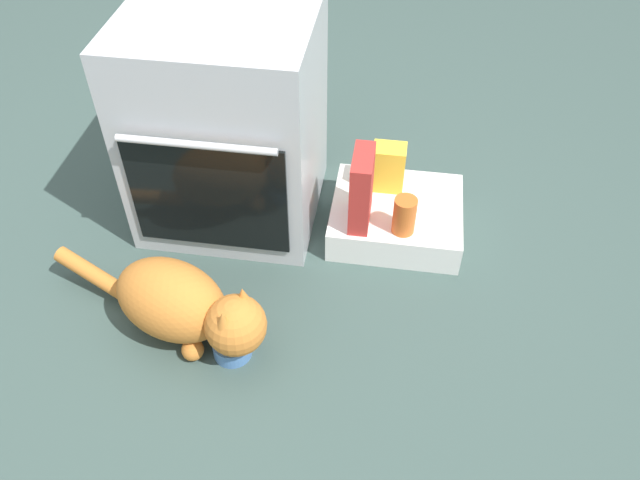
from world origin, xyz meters
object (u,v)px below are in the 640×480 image
object	(u,v)px
food_bowl	(232,346)
cereal_box	(362,189)
sauce_jar	(404,215)
snack_bag	(388,167)
cat	(183,305)
oven	(227,123)
pantry_cabinet	(396,217)

from	to	relation	value
food_bowl	cereal_box	distance (m)	0.68
sauce_jar	snack_bag	bearing A→B (deg)	107.57
food_bowl	sauce_jar	world-z (taller)	sauce_jar
snack_bag	food_bowl	bearing A→B (deg)	-119.52
cat	sauce_jar	world-z (taller)	cat
oven	food_bowl	bearing A→B (deg)	-77.27
food_bowl	snack_bag	world-z (taller)	snack_bag
oven	cereal_box	world-z (taller)	oven
cat	sauce_jar	xyz separation A→B (m)	(0.65, 0.46, 0.05)
food_bowl	sauce_jar	size ratio (longest dim) A/B	0.87
oven	snack_bag	distance (m)	0.61
oven	pantry_cabinet	size ratio (longest dim) A/B	1.64
snack_bag	cat	bearing A→B (deg)	-130.12
food_bowl	sauce_jar	xyz separation A→B (m)	(0.50, 0.51, 0.16)
cat	snack_bag	xyz separation A→B (m)	(0.58, 0.69, 0.07)
oven	food_bowl	world-z (taller)	oven
pantry_cabinet	snack_bag	size ratio (longest dim) A/B	2.64
oven	food_bowl	distance (m)	0.79
food_bowl	pantry_cabinet	bearing A→B (deg)	54.05
food_bowl	cereal_box	size ratio (longest dim) A/B	0.44
sauce_jar	cereal_box	size ratio (longest dim) A/B	0.50
cereal_box	oven	bearing A→B (deg)	164.37
food_bowl	cat	size ratio (longest dim) A/B	0.15
oven	snack_bag	bearing A→B (deg)	5.84
snack_bag	cereal_box	bearing A→B (deg)	-112.36
sauce_jar	pantry_cabinet	bearing A→B (deg)	101.17
snack_bag	cereal_box	xyz separation A→B (m)	(-0.08, -0.20, 0.05)
oven	snack_bag	xyz separation A→B (m)	(0.58, 0.06, -0.18)
oven	pantry_cabinet	bearing A→B (deg)	-3.60
pantry_cabinet	cereal_box	distance (m)	0.26
sauce_jar	food_bowl	bearing A→B (deg)	-134.06
oven	cat	world-z (taller)	oven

